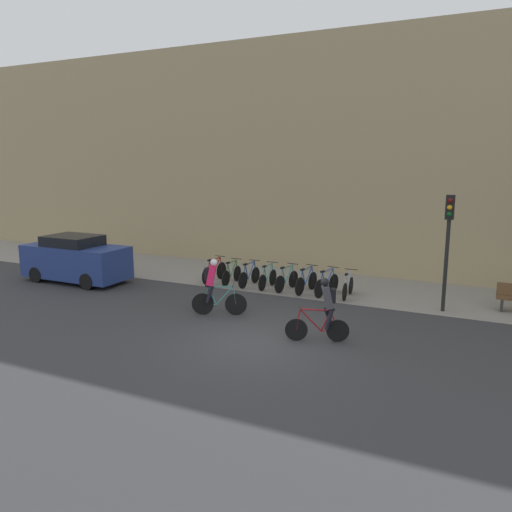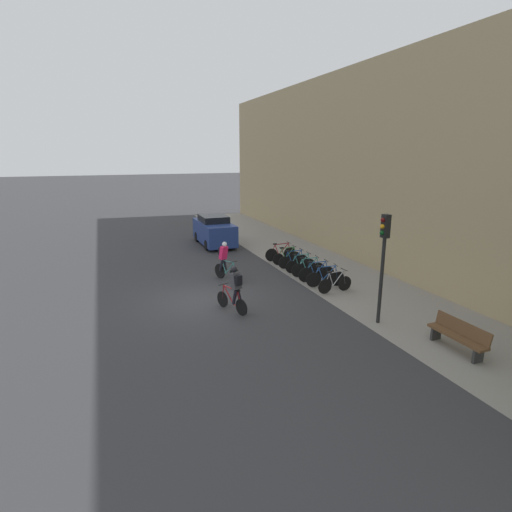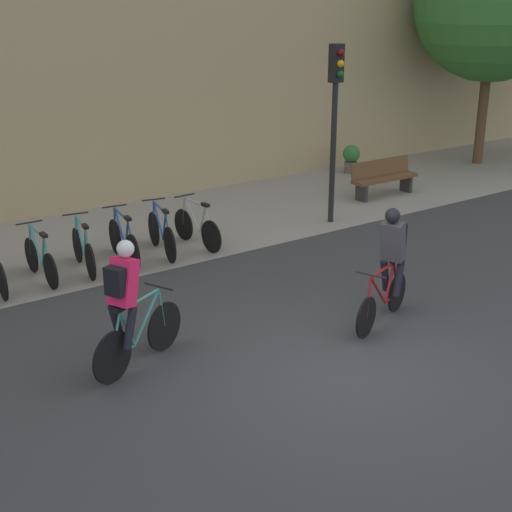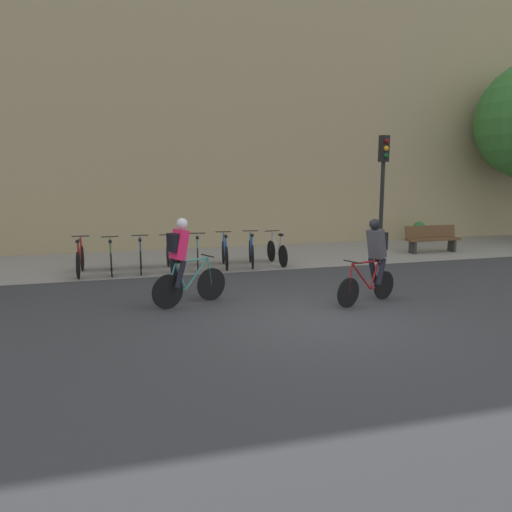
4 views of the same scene
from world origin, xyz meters
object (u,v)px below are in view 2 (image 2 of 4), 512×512
Objects in this scene: cyclist_grey at (235,288)px; parked_bike_3 at (301,264)px; traffic_light_pole at (383,249)px; parked_bike_5 at (316,273)px; parked_bike_6 at (325,278)px; cyclist_pink at (225,260)px; parked_bike_2 at (293,260)px; bench at (458,335)px; parked_bike_0 at (281,253)px; parked_car at (214,231)px; parked_bike_1 at (287,257)px; parked_bike_7 at (335,283)px; parked_bike_4 at (308,268)px.

parked_bike_3 is at bearing 129.16° from cyclist_grey.
traffic_light_pole is at bearing 58.74° from cyclist_grey.
parked_bike_5 is 0.78m from parked_bike_6.
parked_bike_2 is at bearing 99.57° from cyclist_pink.
cyclist_pink is 9.96m from bench.
parked_bike_2 is 0.96× the size of parked_bike_5.
bench is at bearing 3.25° from parked_bike_0.
parked_car reaches higher than parked_bike_6.
cyclist_grey is 1.07× the size of parked_bike_2.
bench is at bearing 26.37° from cyclist_pink.
parked_bike_1 is 0.43× the size of traffic_light_pole.
cyclist_pink is 1.11× the size of parked_bike_7.
parked_bike_3 is 2.33m from parked_bike_6.
parked_bike_0 reaches higher than parked_bike_7.
cyclist_pink is at bearing -114.07° from parked_bike_5.
cyclist_grey is at bearing -37.03° from parked_bike_0.
parked_bike_1 is 0.94× the size of parked_bike_6.
bench is (11.11, 0.63, 0.07)m from parked_bike_0.
parked_bike_2 is at bearing 177.69° from traffic_light_pole.
parked_bike_3 is at bearing -180.00° from parked_bike_5.
cyclist_pink is 1.10× the size of parked_bike_2.
parked_bike_0 is at bearing -180.00° from parked_bike_7.
traffic_light_pole reaches higher than cyclist_grey.
parked_bike_5 is (0.78, -0.00, 0.01)m from parked_bike_4.
cyclist_grey is 0.99× the size of parked_bike_0.
parked_bike_1 is 1.55m from parked_bike_3.
parked_car is (-13.67, -2.02, -1.68)m from traffic_light_pole.
traffic_light_pole is (8.64, -0.29, 2.17)m from parked_bike_0.
cyclist_pink is 1.05× the size of parked_bike_5.
parked_bike_0 is 0.93× the size of bench.
cyclist_pink is 1.11× the size of parked_bike_1.
parked_bike_3 reaches higher than bench.
parked_bike_7 is (0.78, 0.00, -0.01)m from parked_bike_6.
bench is at bearing 20.39° from traffic_light_pole.
parked_bike_4 is at bearing 180.00° from parked_bike_7.
cyclist_pink is 7.37m from parked_car.
cyclist_grey reaches higher than parked_bike_7.
parked_bike_2 reaches higher than parked_bike_1.
cyclist_grey is at bearing -11.32° from cyclist_pink.
cyclist_pink is at bearing 168.68° from cyclist_grey.
cyclist_pink is at bearing -151.49° from traffic_light_pole.
parked_bike_7 is (5.44, 0.00, -0.02)m from parked_bike_0.
parked_bike_5 is at bearing 14.53° from parked_car.
bench is at bearing 4.51° from parked_bike_4.
cyclist_pink is 0.48× the size of traffic_light_pole.
cyclist_grey is at bearing -64.66° from parked_bike_5.
traffic_light_pole is at bearing -2.96° from parked_bike_4.
parked_bike_7 is at bearing -0.00° from parked_bike_4.
parked_bike_4 is at bearing 0.01° from parked_bike_1.
parked_bike_2 is (0.78, 0.00, 0.01)m from parked_bike_1.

